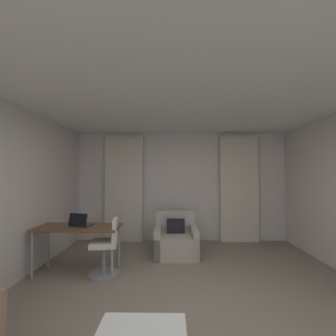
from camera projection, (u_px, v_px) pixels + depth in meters
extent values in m
plane|color=gray|center=(193.00, 319.00, 2.51)|extent=(12.00, 12.00, 0.00)
cube|color=silver|center=(181.00, 186.00, 5.57)|extent=(5.12, 0.06, 2.60)
cube|color=white|center=(193.00, 82.00, 2.58)|extent=(5.12, 6.12, 0.06)
cube|color=beige|center=(124.00, 189.00, 5.46)|extent=(0.90, 0.06, 2.50)
cube|color=beige|center=(239.00, 189.00, 5.42)|extent=(0.90, 0.06, 2.50)
cube|color=#B2A899|center=(176.00, 245.00, 4.51)|extent=(0.84, 0.86, 0.40)
cube|color=#B2A899|center=(175.00, 220.00, 4.87)|extent=(0.83, 0.15, 0.42)
cube|color=#B2A899|center=(194.00, 241.00, 4.51)|extent=(0.13, 0.85, 0.54)
cube|color=#B2A899|center=(158.00, 241.00, 4.51)|extent=(0.13, 0.85, 0.54)
cube|color=black|center=(176.00, 228.00, 4.64)|extent=(0.36, 0.21, 0.37)
cube|color=brown|center=(78.00, 227.00, 3.72)|extent=(1.33, 0.56, 0.04)
cylinder|color=#99999E|center=(48.00, 246.00, 3.95)|extent=(0.04, 0.04, 0.71)
cylinder|color=#99999E|center=(119.00, 246.00, 3.93)|extent=(0.04, 0.04, 0.71)
cylinder|color=#99999E|center=(32.00, 255.00, 3.48)|extent=(0.04, 0.04, 0.71)
cylinder|color=#99999E|center=(112.00, 256.00, 3.47)|extent=(0.04, 0.04, 0.71)
cylinder|color=gray|center=(104.00, 261.00, 3.60)|extent=(0.06, 0.06, 0.46)
cylinder|color=gray|center=(104.00, 274.00, 3.59)|extent=(0.48, 0.48, 0.04)
cube|color=silver|center=(104.00, 243.00, 3.61)|extent=(0.45, 0.45, 0.08)
cube|color=silver|center=(115.00, 230.00, 3.63)|extent=(0.11, 0.36, 0.34)
cube|color=#2D2D33|center=(82.00, 225.00, 3.75)|extent=(0.36, 0.29, 0.02)
cube|color=black|center=(78.00, 220.00, 3.65)|extent=(0.32, 0.13, 0.20)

